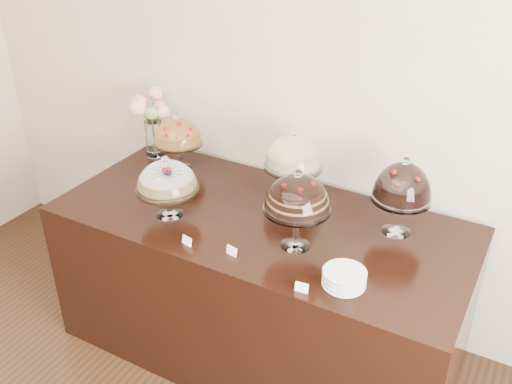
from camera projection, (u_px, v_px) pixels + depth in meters
The scene contains 12 objects.
wall_back at pixel (315, 80), 3.11m from camera, with size 5.00×0.04×3.00m, color #C4B19E.
display_counter at pixel (260, 285), 3.22m from camera, with size 2.20×1.00×0.90m, color black.
cake_stand_sugar_sponge at pixel (167, 179), 2.93m from camera, with size 0.33×0.33×0.34m.
cake_stand_choco_layer at pixel (297, 196), 2.64m from camera, with size 0.32×0.32×0.41m.
cake_stand_cheesecake at pixel (294, 155), 3.06m from camera, with size 0.33×0.33×0.41m.
cake_stand_dark_choco at pixel (403, 185), 2.76m from camera, with size 0.30×0.30×0.42m.
cake_stand_fruit_tart at pixel (178, 134), 3.40m from camera, with size 0.30×0.30×0.36m.
flower_vase at pixel (151, 117), 3.55m from camera, with size 0.29×0.28×0.42m.
plate_stack at pixel (344, 278), 2.50m from camera, with size 0.19×0.19×0.07m.
price_card_left at pixel (187, 241), 2.78m from camera, with size 0.06×0.01×0.04m, color white.
price_card_right at pixel (302, 287), 2.46m from camera, with size 0.06×0.01×0.04m, color white.
price_card_extra at pixel (232, 251), 2.70m from camera, with size 0.06×0.01×0.04m, color white.
Camera 1 is at (1.18, 0.21, 2.49)m, focal length 40.00 mm.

